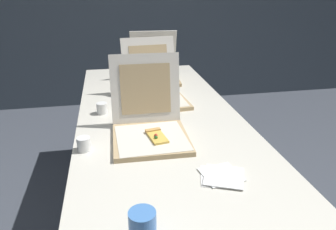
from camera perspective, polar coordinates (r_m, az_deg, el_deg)
table at (r=1.77m, az=-1.58°, el=-1.33°), size 0.87×2.08×0.72m
pizza_box_front at (r=1.49m, az=-3.24°, el=-2.17°), size 0.35×0.41×0.36m
pizza_box_middle at (r=1.95m, az=-2.24°, el=4.04°), size 0.38×0.45×0.35m
pizza_box_back at (r=2.37m, az=-2.38°, el=7.49°), size 0.36×0.36×0.35m
cup_white_far at (r=2.07m, az=-9.16°, el=4.29°), size 0.06×0.06×0.06m
cup_white_near_left at (r=1.43m, az=-14.71°, el=-5.00°), size 0.06×0.06×0.06m
cup_white_mid at (r=1.80m, az=-11.64°, el=1.18°), size 0.06×0.06×0.06m
cup_printed_front at (r=0.94m, az=-4.54°, el=-19.32°), size 0.08×0.08×0.10m
napkin_pile at (r=1.24m, az=9.52°, el=-10.59°), size 0.20×0.19×0.01m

